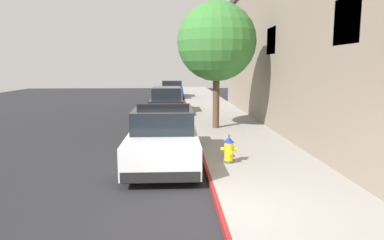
{
  "coord_description": "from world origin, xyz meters",
  "views": [
    {
      "loc": [
        -0.86,
        -5.96,
        2.72
      ],
      "look_at": [
        -0.29,
        5.4,
        1.0
      ],
      "focal_mm": 32.91,
      "sensor_mm": 36.0,
      "label": 1
    }
  ],
  "objects_px": {
    "police_cruiser": "(163,137)",
    "parked_car_silver_ahead": "(167,101)",
    "fire_hydrant": "(229,150)",
    "street_tree": "(217,42)",
    "parked_car_dark_far": "(172,90)"
  },
  "relations": [
    {
      "from": "street_tree",
      "to": "police_cruiser",
      "type": "bearing_deg",
      "value": -113.15
    },
    {
      "from": "police_cruiser",
      "to": "fire_hydrant",
      "type": "distance_m",
      "value": 1.92
    },
    {
      "from": "police_cruiser",
      "to": "parked_car_silver_ahead",
      "type": "xyz_separation_m",
      "value": [
        -0.12,
        10.48,
        -0.0
      ]
    },
    {
      "from": "parked_car_dark_far",
      "to": "street_tree",
      "type": "bearing_deg",
      "value": -83.01
    },
    {
      "from": "police_cruiser",
      "to": "parked_car_silver_ahead",
      "type": "relative_size",
      "value": 1.0
    },
    {
      "from": "parked_car_silver_ahead",
      "to": "parked_car_dark_far",
      "type": "xyz_separation_m",
      "value": [
        0.25,
        10.35,
        0.0
      ]
    },
    {
      "from": "parked_car_dark_far",
      "to": "street_tree",
      "type": "distance_m",
      "value": 16.36
    },
    {
      "from": "parked_car_silver_ahead",
      "to": "street_tree",
      "type": "height_order",
      "value": "street_tree"
    },
    {
      "from": "police_cruiser",
      "to": "fire_hydrant",
      "type": "relative_size",
      "value": 6.37
    },
    {
      "from": "parked_car_dark_far",
      "to": "street_tree",
      "type": "relative_size",
      "value": 0.92
    },
    {
      "from": "fire_hydrant",
      "to": "street_tree",
      "type": "relative_size",
      "value": 0.15
    },
    {
      "from": "police_cruiser",
      "to": "parked_car_silver_ahead",
      "type": "bearing_deg",
      "value": 90.66
    },
    {
      "from": "parked_car_silver_ahead",
      "to": "street_tree",
      "type": "xyz_separation_m",
      "value": [
        2.2,
        -5.61,
        3.01
      ]
    },
    {
      "from": "fire_hydrant",
      "to": "street_tree",
      "type": "xyz_separation_m",
      "value": [
        0.3,
        5.54,
        3.24
      ]
    },
    {
      "from": "parked_car_silver_ahead",
      "to": "fire_hydrant",
      "type": "height_order",
      "value": "parked_car_silver_ahead"
    }
  ]
}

